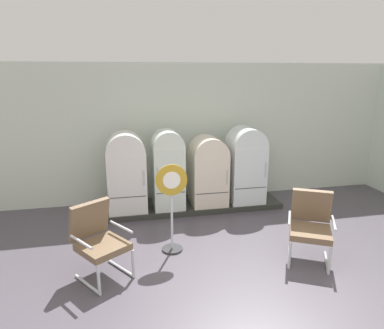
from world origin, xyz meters
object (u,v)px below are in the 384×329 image
Objects in this scene: refrigerator_0 at (126,170)px; sign_stand at (172,209)px; armchair_left at (98,237)px; refrigerator_2 at (208,169)px; armchair_right at (311,223)px; refrigerator_3 at (246,163)px; refrigerator_1 at (168,167)px.

refrigerator_0 is 1.69m from sign_stand.
armchair_left is at bearing -102.36° from refrigerator_0.
refrigerator_2 is 2.42m from armchair_right.
refrigerator_2 is at bearing -179.16° from refrigerator_3.
refrigerator_0 is at bearing 139.60° from armchair_right.
armchair_right is at bearing -66.17° from refrigerator_2.
refrigerator_1 is (0.78, -0.01, 0.02)m from refrigerator_0.
refrigerator_2 reaches higher than armchair_right.
armchair_right is (3.00, -0.17, 0.00)m from armchair_left.
armchair_right is at bearing -3.25° from armchair_left.
refrigerator_3 is at bearing 0.63° from refrigerator_0.
refrigerator_0 is 2.37m from refrigerator_3.
refrigerator_2 is 0.99× the size of sign_stand.
sign_stand is at bearing -68.28° from refrigerator_0.
refrigerator_0 is 1.09× the size of sign_stand.
refrigerator_1 reaches higher than armchair_left.
refrigerator_1 is at bearing -177.93° from refrigerator_2.
refrigerator_3 is at bearing 0.84° from refrigerator_2.
armchair_left is at bearing -135.11° from refrigerator_2.
refrigerator_2 is at bearing 113.83° from armchair_right.
armchair_left is 1.16m from sign_stand.
refrigerator_1 is at bearing -1.06° from refrigerator_0.
refrigerator_3 is at bearing 35.91° from armchair_left.
armchair_right is (2.56, -2.18, -0.34)m from refrigerator_0.
refrigerator_1 is 0.82m from refrigerator_2.
armchair_right is at bearing -50.61° from refrigerator_1.
refrigerator_3 reaches higher than refrigerator_0.
refrigerator_3 is (1.59, 0.04, -0.01)m from refrigerator_1.
sign_stand is (-1.94, 0.62, 0.13)m from armchair_right.
armchair_right is 2.04m from sign_stand.
refrigerator_0 is 3.38m from armchair_right.
refrigerator_3 is 2.24m from armchair_right.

